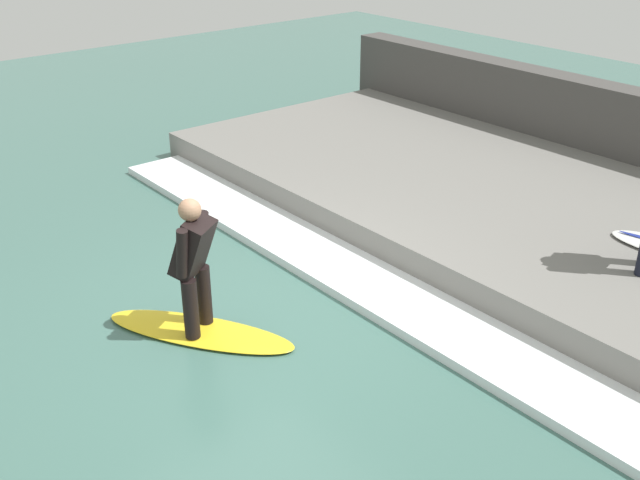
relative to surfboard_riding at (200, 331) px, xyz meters
name	(u,v)px	position (x,y,z in m)	size (l,w,h in m)	color
ground_plane	(257,323)	(0.56, -0.21, -0.03)	(28.00, 28.00, 0.00)	#426B60
concrete_ledge	(505,206)	(4.59, -0.21, 0.18)	(4.40, 10.10, 0.42)	slate
back_wall	(612,134)	(7.04, -0.21, 0.67)	(0.50, 10.61, 1.41)	#474442
wave_foam_crest	(357,278)	(1.95, -0.21, 0.02)	(0.88, 9.60, 0.11)	white
surfboard_riding	(200,331)	(0.00, 0.00, 0.00)	(1.55, 2.01, 0.06)	yellow
surfer_riding	(194,259)	(0.00, 0.00, 0.82)	(0.53, 0.54, 1.42)	black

